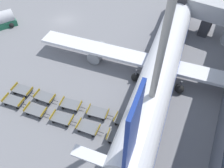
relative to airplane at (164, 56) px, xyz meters
name	(u,v)px	position (x,y,z in m)	size (l,w,h in m)	color
ground_plane	(64,20)	(-21.09, 5.31, -3.03)	(500.00, 500.00, 0.00)	gray
jet_bridge	(220,18)	(5.40, 12.59, 0.61)	(13.83, 5.54, 6.18)	#B2B5BA
airplane	(164,56)	(0.00, 0.00, 0.00)	(37.56, 41.24, 13.58)	white
baggage_dolly_row_near_col_a	(14,101)	(-15.38, -14.20, -2.56)	(3.34, 1.83, 0.92)	slate
baggage_dolly_row_near_col_b	(36,110)	(-11.83, -14.13, -2.56)	(3.34, 1.81, 0.92)	slate
baggage_dolly_row_near_col_c	(62,118)	(-8.19, -13.64, -2.56)	(3.34, 1.84, 0.92)	slate
baggage_dolly_row_near_col_d	(88,128)	(-4.69, -13.34, -2.56)	(3.33, 1.77, 0.92)	slate
baggage_dolly_row_near_col_e	(119,138)	(-0.93, -12.97, -2.56)	(3.35, 1.88, 0.92)	slate
baggage_dolly_row_mid_a_col_a	(23,90)	(-15.64, -12.27, -2.56)	(3.33, 1.80, 0.92)	slate
baggage_dolly_row_mid_a_col_b	(45,97)	(-12.17, -11.89, -2.56)	(3.32, 1.75, 0.92)	slate
baggage_dolly_row_mid_a_col_c	(71,105)	(-8.40, -11.40, -2.56)	(3.35, 1.88, 0.92)	slate
baggage_dolly_row_mid_a_col_d	(98,112)	(-4.72, -10.95, -2.56)	(3.35, 1.88, 0.92)	slate
baggage_dolly_row_mid_a_col_e	(125,121)	(-1.17, -10.61, -2.56)	(3.31, 1.71, 0.92)	slate
apron_light_mast	(171,9)	(1.12, -9.41, 12.02)	(2.00, 0.77, 27.85)	#ADA89E
stand_guidance_stripe	(132,111)	(-1.15, -8.56, -3.02)	(3.52, 32.41, 0.01)	white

